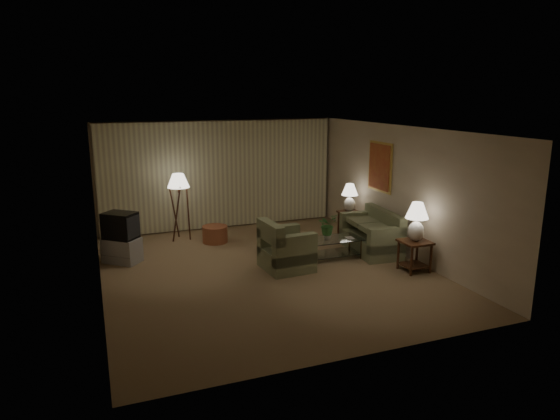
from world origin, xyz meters
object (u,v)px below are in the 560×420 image
object	(u,v)px
ottoman	(215,234)
vase	(327,236)
tv_cabinet	(122,250)
crt_tv	(120,226)
sofa	(371,236)
table_lamp_near	(417,218)
table_lamp_far	(350,195)
floor_lamp	(179,205)
armchair	(287,250)
coffee_table	(333,245)
side_table_near	(415,250)
side_table_far	(349,220)

from	to	relation	value
ottoman	vase	distance (m)	2.74
tv_cabinet	crt_tv	world-z (taller)	crt_tv
crt_tv	ottoman	size ratio (longest dim) A/B	1.32
sofa	ottoman	distance (m)	3.52
table_lamp_near	table_lamp_far	world-z (taller)	table_lamp_near
floor_lamp	vase	xyz separation A→B (m)	(2.57, -2.48, -0.32)
sofa	crt_tv	distance (m)	5.20
armchair	tv_cabinet	bearing A→B (deg)	57.87
table_lamp_far	armchair	bearing A→B (deg)	-144.22
table_lamp_far	tv_cabinet	xyz separation A→B (m)	(-5.20, -0.06, -0.74)
crt_tv	coffee_table	bearing A→B (deg)	23.36
side_table_near	crt_tv	distance (m)	5.80
sofa	vase	distance (m)	1.11
tv_cabinet	ottoman	world-z (taller)	tv_cabinet
side_table_far	floor_lamp	xyz separation A→B (m)	(-3.81, 1.13, 0.42)
side_table_far	table_lamp_far	xyz separation A→B (m)	(0.00, 0.00, 0.60)
table_lamp_far	sofa	bearing A→B (deg)	-96.84
table_lamp_far	coffee_table	world-z (taller)	table_lamp_far
armchair	tv_cabinet	xyz separation A→B (m)	(-2.95, 1.56, -0.13)
crt_tv	vase	world-z (taller)	crt_tv
armchair	coffee_table	distance (m)	1.19
side_table_near	table_lamp_far	distance (m)	2.66
side_table_far	crt_tv	world-z (taller)	crt_tv
ottoman	coffee_table	bearing A→B (deg)	-44.28
crt_tv	floor_lamp	world-z (taller)	floor_lamp
table_lamp_near	tv_cabinet	xyz separation A→B (m)	(-5.20, 2.54, -0.79)
ottoman	vase	xyz separation A→B (m)	(1.88, -1.97, 0.30)
table_lamp_far	coffee_table	bearing A→B (deg)	-129.01
armchair	ottoman	xyz separation A→B (m)	(-0.87, 2.24, -0.19)
ottoman	vase	size ratio (longest dim) A/B	3.77
side_table_far	crt_tv	distance (m)	5.21
ottoman	table_lamp_near	bearing A→B (deg)	-45.96
vase	floor_lamp	bearing A→B (deg)	136.03
table_lamp_near	ottoman	size ratio (longest dim) A/B	1.32
side_table_far	table_lamp_near	world-z (taller)	table_lamp_near
side_table_near	vase	distance (m)	1.76
sofa	coffee_table	bearing A→B (deg)	-79.05
side_table_far	table_lamp_far	distance (m)	0.60
armchair	side_table_near	xyz separation A→B (m)	(2.25, -0.98, 0.03)
crt_tv	ottoman	world-z (taller)	crt_tv
coffee_table	crt_tv	xyz separation A→B (m)	(-4.11, 1.29, 0.49)
side_table_near	crt_tv	bearing A→B (deg)	153.96
side_table_near	tv_cabinet	xyz separation A→B (m)	(-5.20, 2.54, -0.16)
armchair	table_lamp_far	distance (m)	2.84
table_lamp_far	floor_lamp	xyz separation A→B (m)	(-3.81, 1.13, -0.18)
tv_cabinet	vase	xyz separation A→B (m)	(3.96, -1.29, 0.24)
sofa	side_table_near	bearing A→B (deg)	11.24
armchair	sofa	bearing A→B (deg)	-84.28
table_lamp_near	table_lamp_far	bearing A→B (deg)	90.00
side_table_far	tv_cabinet	size ratio (longest dim) A/B	0.73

